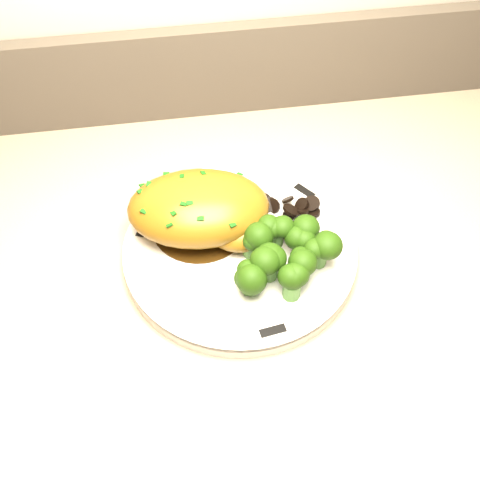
{
  "coord_description": "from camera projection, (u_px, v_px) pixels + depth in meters",
  "views": [
    {
      "loc": [
        -0.3,
        1.36,
        1.47
      ],
      "look_at": [
        -0.25,
        1.75,
        0.98
      ],
      "focal_mm": 45.0,
      "sensor_mm": 36.0,
      "label": 1
    }
  ],
  "objects": [
    {
      "name": "broccoli_florets",
      "position": [
        283.0,
        255.0,
        0.59
      ],
      "size": [
        0.1,
        0.09,
        0.04
      ],
      "rotation": [
        0.0,
        0.0,
        0.35
      ],
      "color": "#4C8136",
      "rests_on": "plate"
    },
    {
      "name": "rim_accent_1",
      "position": [
        143.0,
        228.0,
        0.64
      ],
      "size": [
        0.02,
        0.03,
        0.0
      ],
      "primitive_type": "cube",
      "rotation": [
        0.0,
        0.0,
        4.33
      ],
      "color": "black",
      "rests_on": "plate"
    },
    {
      "name": "gravy_pool",
      "position": [
        200.0,
        226.0,
        0.64
      ],
      "size": [
        0.1,
        0.1,
        0.0
      ],
      "primitive_type": "cylinder",
      "color": "#341F09",
      "rests_on": "plate"
    },
    {
      "name": "rim_accent_2",
      "position": [
        273.0,
        331.0,
        0.56
      ],
      "size": [
        0.03,
        0.01,
        0.0
      ],
      "primitive_type": "cube",
      "rotation": [
        0.0,
        0.0,
        6.43
      ],
      "color": "black",
      "rests_on": "plate"
    },
    {
      "name": "chicken_breast",
      "position": [
        203.0,
        210.0,
        0.62
      ],
      "size": [
        0.16,
        0.11,
        0.06
      ],
      "rotation": [
        0.0,
        0.0,
        -0.09
      ],
      "color": "#8F6218",
      "rests_on": "plate"
    },
    {
      "name": "rim_accent_0",
      "position": [
        305.0,
        191.0,
        0.67
      ],
      "size": [
        0.02,
        0.03,
        0.0
      ],
      "primitive_type": "cube",
      "rotation": [
        0.0,
        0.0,
        2.24
      ],
      "color": "black",
      "rests_on": "plate"
    },
    {
      "name": "plate",
      "position": [
        240.0,
        251.0,
        0.63
      ],
      "size": [
        0.3,
        0.3,
        0.02
      ],
      "primitive_type": "cylinder",
      "rotation": [
        0.0,
        0.0,
        -0.25
      ],
      "color": "silver",
      "rests_on": "counter"
    },
    {
      "name": "counter",
      "position": [
        465.0,
        436.0,
        1.0
      ],
      "size": [
        2.21,
        0.73,
        1.08
      ],
      "color": "brown",
      "rests_on": "ground"
    },
    {
      "name": "mushroom_pile",
      "position": [
        278.0,
        218.0,
        0.65
      ],
      "size": [
        0.08,
        0.06,
        0.02
      ],
      "color": "black",
      "rests_on": "plate"
    }
  ]
}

